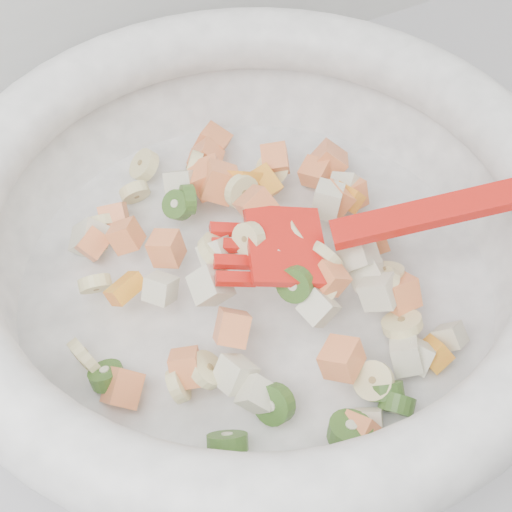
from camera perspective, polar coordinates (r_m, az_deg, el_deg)
name	(u,v)px	position (r m, az deg, el deg)	size (l,w,h in m)	color
mixing_bowl	(256,241)	(0.53, 0.03, 1.11)	(0.45, 0.43, 0.12)	white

